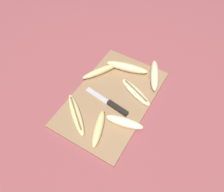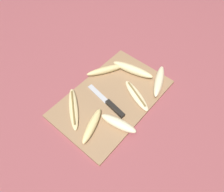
{
  "view_description": "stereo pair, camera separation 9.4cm",
  "coord_description": "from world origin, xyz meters",
  "px_view_note": "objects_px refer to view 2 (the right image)",
  "views": [
    {
      "loc": [
        -0.47,
        -0.28,
        0.79
      ],
      "look_at": [
        0.0,
        0.0,
        0.02
      ],
      "focal_mm": 35.0,
      "sensor_mm": 36.0,
      "label": 1
    },
    {
      "loc": [
        -0.42,
        -0.36,
        0.79
      ],
      "look_at": [
        0.0,
        0.0,
        0.02
      ],
      "focal_mm": 35.0,
      "sensor_mm": 36.0,
      "label": 2
    }
  ],
  "objects_px": {
    "knife": "(112,106)",
    "banana_pale_long": "(159,81)",
    "banana_soft_right": "(133,70)",
    "banana_spotted_left": "(106,70)",
    "banana_mellow_near": "(73,108)",
    "banana_golden_short": "(92,126)",
    "banana_bright_far": "(119,123)",
    "banana_cream_curved": "(136,95)"
  },
  "relations": [
    {
      "from": "banana_spotted_left",
      "to": "banana_golden_short",
      "type": "bearing_deg",
      "value": -149.26
    },
    {
      "from": "knife",
      "to": "banana_spotted_left",
      "type": "distance_m",
      "value": 0.2
    },
    {
      "from": "banana_bright_far",
      "to": "banana_pale_long",
      "type": "distance_m",
      "value": 0.29
    },
    {
      "from": "banana_soft_right",
      "to": "banana_mellow_near",
      "type": "bearing_deg",
      "value": 169.44
    },
    {
      "from": "banana_soft_right",
      "to": "banana_mellow_near",
      "type": "xyz_separation_m",
      "value": [
        -0.33,
        0.06,
        -0.01
      ]
    },
    {
      "from": "banana_mellow_near",
      "to": "banana_pale_long",
      "type": "bearing_deg",
      "value": -28.92
    },
    {
      "from": "knife",
      "to": "banana_bright_far",
      "type": "xyz_separation_m",
      "value": [
        -0.05,
        -0.08,
        0.01
      ]
    },
    {
      "from": "banana_pale_long",
      "to": "banana_soft_right",
      "type": "bearing_deg",
      "value": 99.89
    },
    {
      "from": "banana_soft_right",
      "to": "banana_golden_short",
      "type": "xyz_separation_m",
      "value": [
        -0.34,
        -0.06,
        -0.0
      ]
    },
    {
      "from": "banana_soft_right",
      "to": "banana_bright_far",
      "type": "height_order",
      "value": "banana_soft_right"
    },
    {
      "from": "banana_pale_long",
      "to": "banana_golden_short",
      "type": "distance_m",
      "value": 0.37
    },
    {
      "from": "banana_cream_curved",
      "to": "banana_spotted_left",
      "type": "distance_m",
      "value": 0.2
    },
    {
      "from": "knife",
      "to": "banana_mellow_near",
      "type": "bearing_deg",
      "value": 143.05
    },
    {
      "from": "banana_mellow_near",
      "to": "banana_golden_short",
      "type": "xyz_separation_m",
      "value": [
        -0.01,
        -0.12,
        0.01
      ]
    },
    {
      "from": "banana_mellow_near",
      "to": "banana_soft_right",
      "type": "bearing_deg",
      "value": -10.56
    },
    {
      "from": "knife",
      "to": "banana_pale_long",
      "type": "xyz_separation_m",
      "value": [
        0.24,
        -0.08,
        0.01
      ]
    },
    {
      "from": "knife",
      "to": "banana_soft_right",
      "type": "distance_m",
      "value": 0.22
    },
    {
      "from": "banana_soft_right",
      "to": "banana_bright_far",
      "type": "distance_m",
      "value": 0.29
    },
    {
      "from": "banana_cream_curved",
      "to": "banana_golden_short",
      "type": "bearing_deg",
      "value": 169.58
    },
    {
      "from": "knife",
      "to": "banana_spotted_left",
      "type": "relative_size",
      "value": 1.25
    },
    {
      "from": "banana_soft_right",
      "to": "banana_cream_curved",
      "type": "distance_m",
      "value": 0.14
    },
    {
      "from": "knife",
      "to": "banana_cream_curved",
      "type": "height_order",
      "value": "banana_cream_curved"
    },
    {
      "from": "banana_bright_far",
      "to": "banana_spotted_left",
      "type": "xyz_separation_m",
      "value": [
        0.18,
        0.23,
        -0.0
      ]
    },
    {
      "from": "banana_bright_far",
      "to": "banana_golden_short",
      "type": "height_order",
      "value": "banana_bright_far"
    },
    {
      "from": "knife",
      "to": "banana_cream_curved",
      "type": "relative_size",
      "value": 1.23
    },
    {
      "from": "banana_bright_far",
      "to": "knife",
      "type": "bearing_deg",
      "value": 57.31
    },
    {
      "from": "banana_cream_curved",
      "to": "banana_spotted_left",
      "type": "bearing_deg",
      "value": 83.51
    },
    {
      "from": "knife",
      "to": "banana_pale_long",
      "type": "relative_size",
      "value": 1.22
    },
    {
      "from": "banana_pale_long",
      "to": "banana_bright_far",
      "type": "bearing_deg",
      "value": 179.72
    },
    {
      "from": "knife",
      "to": "banana_soft_right",
      "type": "height_order",
      "value": "banana_soft_right"
    },
    {
      "from": "banana_spotted_left",
      "to": "knife",
      "type": "bearing_deg",
      "value": -131.6
    },
    {
      "from": "banana_golden_short",
      "to": "banana_bright_far",
      "type": "bearing_deg",
      "value": -44.65
    },
    {
      "from": "knife",
      "to": "banana_bright_far",
      "type": "bearing_deg",
      "value": -114.81
    },
    {
      "from": "banana_soft_right",
      "to": "knife",
      "type": "bearing_deg",
      "value": -166.06
    },
    {
      "from": "banana_cream_curved",
      "to": "banana_golden_short",
      "type": "relative_size",
      "value": 1.09
    },
    {
      "from": "banana_bright_far",
      "to": "banana_soft_right",
      "type": "bearing_deg",
      "value": 26.5
    },
    {
      "from": "banana_bright_far",
      "to": "banana_golden_short",
      "type": "bearing_deg",
      "value": 135.35
    },
    {
      "from": "banana_spotted_left",
      "to": "banana_mellow_near",
      "type": "height_order",
      "value": "banana_spotted_left"
    },
    {
      "from": "banana_cream_curved",
      "to": "banana_mellow_near",
      "type": "bearing_deg",
      "value": 144.33
    },
    {
      "from": "banana_mellow_near",
      "to": "banana_golden_short",
      "type": "bearing_deg",
      "value": -95.28
    },
    {
      "from": "banana_soft_right",
      "to": "banana_golden_short",
      "type": "relative_size",
      "value": 1.24
    },
    {
      "from": "banana_soft_right",
      "to": "banana_bright_far",
      "type": "xyz_separation_m",
      "value": [
        -0.26,
        -0.13,
        -0.0
      ]
    }
  ]
}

